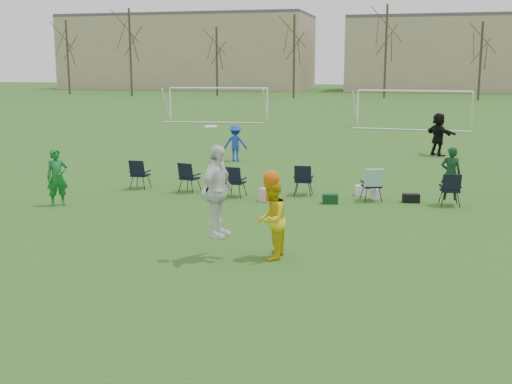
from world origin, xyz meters
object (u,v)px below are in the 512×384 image
(fielder_green_near, at_px, (57,177))
(goal_left, at_px, (218,95))
(goal_mid, at_px, (414,98))
(fielder_blue, at_px, (235,143))
(fielder_black, at_px, (438,134))
(center_contest, at_px, (243,204))

(fielder_green_near, bearing_deg, goal_left, 56.61)
(goal_left, bearing_deg, fielder_green_near, -86.63)
(goal_left, height_order, goal_mid, same)
(fielder_blue, distance_m, fielder_black, 9.28)
(fielder_green_near, distance_m, fielder_blue, 10.14)
(fielder_green_near, distance_m, fielder_black, 17.56)
(goal_mid, bearing_deg, fielder_blue, -108.58)
(fielder_black, height_order, goal_left, goal_left)
(fielder_green_near, xyz_separation_m, center_contest, (6.61, -3.75, 0.35))
(goal_left, relative_size, goal_mid, 1.00)
(fielder_green_near, xyz_separation_m, goal_mid, (9.73, 27.04, 1.09))
(fielder_black, bearing_deg, fielder_green_near, 102.25)
(center_contest, bearing_deg, fielder_blue, 106.63)
(fielder_black, xyz_separation_m, goal_mid, (-1.25, 13.34, 0.96))
(fielder_green_near, height_order, goal_mid, goal_mid)
(fielder_green_near, distance_m, goal_left, 29.37)
(fielder_blue, relative_size, fielder_black, 0.80)
(fielder_blue, relative_size, goal_mid, 0.21)
(fielder_blue, bearing_deg, goal_left, -77.85)
(center_contest, bearing_deg, fielder_green_near, 150.44)
(center_contest, distance_m, goal_mid, 30.96)
(fielder_black, bearing_deg, goal_left, 5.80)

